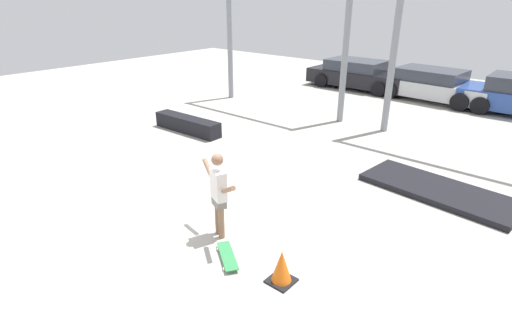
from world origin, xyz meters
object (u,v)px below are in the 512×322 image
object	(u,v)px
manual_pad	(438,190)
parked_car_black	(358,74)
traffic_cone	(282,267)
skateboarder	(219,191)
grind_box	(188,124)
parked_car_silver	(432,85)
skateboard	(228,256)

from	to	relation	value
manual_pad	parked_car_black	xyz separation A→B (m)	(-6.18, 8.20, 0.54)
traffic_cone	skateboarder	bearing A→B (deg)	169.95
traffic_cone	manual_pad	bearing A→B (deg)	79.50
grind_box	parked_car_silver	world-z (taller)	parked_car_silver
manual_pad	traffic_cone	xyz separation A→B (m)	(-0.82, -4.44, 0.19)
skateboarder	parked_car_silver	distance (m)	12.32
skateboard	grind_box	bearing A→B (deg)	179.16
skateboard	parked_car_silver	bearing A→B (deg)	129.19
skateboard	grind_box	distance (m)	6.62
grind_box	parked_car_black	xyz separation A→B (m)	(1.05, 8.98, 0.37)
skateboard	parked_car_silver	distance (m)	12.78
traffic_cone	parked_car_silver	bearing A→B (deg)	99.50
skateboard	parked_car_black	bearing A→B (deg)	143.04
skateboard	traffic_cone	size ratio (longest dim) A/B	1.44
parked_car_black	traffic_cone	bearing A→B (deg)	-66.95
manual_pad	grind_box	bearing A→B (deg)	-173.85
skateboarder	parked_car_black	size ratio (longest dim) A/B	0.35
grind_box	parked_car_black	distance (m)	9.05
parked_car_silver	skateboard	bearing A→B (deg)	-80.60
parked_car_black	traffic_cone	distance (m)	13.73
grind_box	parked_car_silver	bearing A→B (deg)	64.28
grind_box	traffic_cone	distance (m)	7.37
skateboarder	grind_box	distance (m)	5.94
skateboard	traffic_cone	bearing A→B (deg)	41.89
parked_car_black	traffic_cone	size ratio (longest dim) A/B	8.29
grind_box	manual_pad	xyz separation A→B (m)	(7.23, 0.78, -0.16)
manual_pad	parked_car_silver	size ratio (longest dim) A/B	0.69
skateboarder	traffic_cone	world-z (taller)	skateboarder
parked_car_silver	traffic_cone	size ratio (longest dim) A/B	8.49
manual_pad	traffic_cone	distance (m)	4.52
parked_car_silver	traffic_cone	world-z (taller)	parked_car_silver
skateboarder	manual_pad	world-z (taller)	skateboarder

